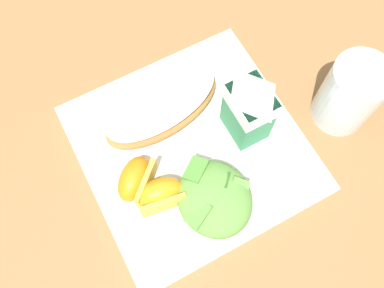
{
  "coord_description": "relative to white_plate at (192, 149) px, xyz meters",
  "views": [
    {
      "loc": [
        0.18,
        -0.09,
        0.53
      ],
      "look_at": [
        0.0,
        0.0,
        0.03
      ],
      "focal_mm": 38.91,
      "sensor_mm": 36.0,
      "label": 1
    }
  ],
  "objects": [
    {
      "name": "milk_carton",
      "position": [
        0.01,
        0.08,
        0.07
      ],
      "size": [
        0.06,
        0.05,
        0.11
      ],
      "color": "#2D8451",
      "rests_on": "white_plate"
    },
    {
      "name": "white_plate",
      "position": [
        0.0,
        0.0,
        0.0
      ],
      "size": [
        0.28,
        0.28,
        0.02
      ],
      "primitive_type": "cube",
      "color": "white",
      "rests_on": "ground"
    },
    {
      "name": "drinking_clear_cup",
      "position": [
        0.04,
        0.21,
        0.04
      ],
      "size": [
        0.08,
        0.08,
        0.1
      ],
      "primitive_type": "cylinder",
      "color": "silver",
      "rests_on": "ground"
    },
    {
      "name": "orange_wedge_middle",
      "position": [
        0.04,
        -0.07,
        0.03
      ],
      "size": [
        0.05,
        0.06,
        0.04
      ],
      "color": "orange",
      "rests_on": "white_plate"
    },
    {
      "name": "cheesy_pizza_bread",
      "position": [
        -0.06,
        -0.01,
        0.03
      ],
      "size": [
        0.1,
        0.18,
        0.04
      ],
      "color": "#A87038",
      "rests_on": "white_plate"
    },
    {
      "name": "orange_wedge_front",
      "position": [
        0.01,
        -0.09,
        0.03
      ],
      "size": [
        0.07,
        0.07,
        0.04
      ],
      "color": "orange",
      "rests_on": "white_plate"
    },
    {
      "name": "ground",
      "position": [
        0.0,
        0.0,
        -0.01
      ],
      "size": [
        3.0,
        3.0,
        0.0
      ],
      "primitive_type": "plane",
      "color": "olive"
    },
    {
      "name": "green_salad_pile",
      "position": [
        0.08,
        -0.01,
        0.03
      ],
      "size": [
        0.11,
        0.09,
        0.04
      ],
      "color": "#5B8E3D",
      "rests_on": "white_plate"
    }
  ]
}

